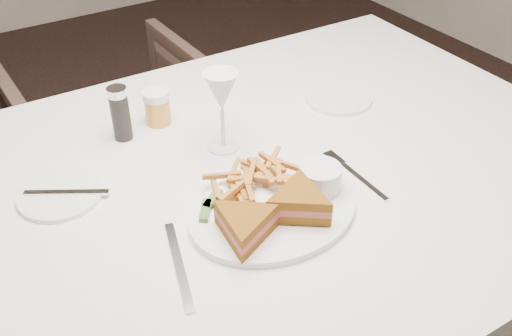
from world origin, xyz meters
name	(u,v)px	position (x,y,z in m)	size (l,w,h in m)	color
ground	(127,325)	(0.00, 0.00, 0.00)	(5.00, 5.00, 0.00)	black
table	(245,300)	(0.20, -0.38, 0.38)	(1.54, 1.03, 0.75)	silver
chair_far	(118,133)	(0.23, 0.53, 0.33)	(0.65, 0.60, 0.66)	#49342C
table_setting	(247,173)	(0.18, -0.42, 0.79)	(0.84, 0.61, 0.18)	white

